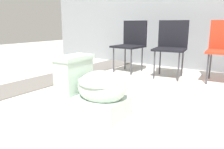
# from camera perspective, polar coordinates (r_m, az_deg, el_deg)

# --- Properties ---
(ground_plane) EXTENTS (14.00, 14.00, 0.00)m
(ground_plane) POSITION_cam_1_polar(r_m,az_deg,el_deg) (2.14, -3.54, -8.42)
(ground_plane) COLOR beige
(gravel_strip) EXTENTS (0.56, 8.00, 0.01)m
(gravel_strip) POSITION_cam_1_polar(r_m,az_deg,el_deg) (3.30, -14.87, -0.96)
(gravel_strip) COLOR #605B56
(gravel_strip) RESTS_ON ground
(toilet) EXTENTS (0.64, 0.40, 0.52)m
(toilet) POSITION_cam_1_polar(r_m,az_deg,el_deg) (1.92, -5.04, -4.00)
(toilet) COLOR #B2C6B7
(toilet) RESTS_ON ground
(folding_chair_left) EXTENTS (0.46, 0.46, 0.83)m
(folding_chair_left) POSITION_cam_1_polar(r_m,az_deg,el_deg) (3.68, 5.11, 8.85)
(folding_chair_left) COLOR black
(folding_chair_left) RESTS_ON ground
(folding_chair_middle) EXTENTS (0.50, 0.50, 0.83)m
(folding_chair_middle) POSITION_cam_1_polar(r_m,az_deg,el_deg) (3.38, 15.22, 8.08)
(folding_chair_middle) COLOR black
(folding_chair_middle) RESTS_ON ground
(boulder_near) EXTENTS (0.39, 0.42, 0.23)m
(boulder_near) POSITION_cam_1_polar(r_m,az_deg,el_deg) (3.76, -8.17, 2.74)
(boulder_near) COLOR gray
(boulder_near) RESTS_ON ground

